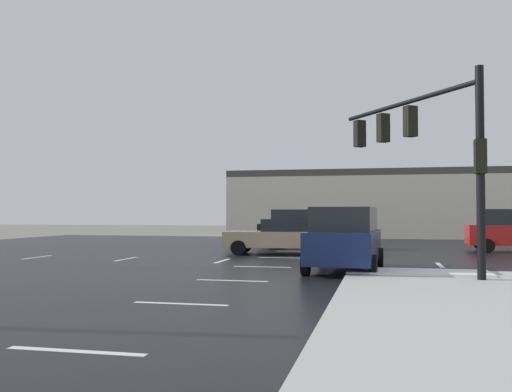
{
  "coord_description": "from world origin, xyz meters",
  "views": [
    {
      "loc": [
        3.97,
        -20.81,
        1.86
      ],
      "look_at": [
        -1.58,
        4.08,
        2.64
      ],
      "focal_mm": 39.33,
      "sensor_mm": 36.0,
      "label": 1
    }
  ],
  "objects_px": {
    "suv_black": "(306,228)",
    "suv_navy": "(345,237)",
    "traffic_signal_mast": "(425,140)",
    "sedan_tan": "(279,236)"
  },
  "relations": [
    {
      "from": "traffic_signal_mast",
      "to": "suv_navy",
      "type": "height_order",
      "value": "traffic_signal_mast"
    },
    {
      "from": "suv_navy",
      "to": "traffic_signal_mast",
      "type": "bearing_deg",
      "value": -104.41
    },
    {
      "from": "sedan_tan",
      "to": "suv_navy",
      "type": "bearing_deg",
      "value": 111.51
    },
    {
      "from": "suv_black",
      "to": "suv_navy",
      "type": "xyz_separation_m",
      "value": [
        2.68,
        -10.93,
        0.0
      ]
    },
    {
      "from": "suv_black",
      "to": "sedan_tan",
      "type": "xyz_separation_m",
      "value": [
        -0.65,
        -4.32,
        -0.24
      ]
    },
    {
      "from": "suv_black",
      "to": "sedan_tan",
      "type": "height_order",
      "value": "suv_black"
    },
    {
      "from": "suv_black",
      "to": "suv_navy",
      "type": "distance_m",
      "value": 11.25
    },
    {
      "from": "traffic_signal_mast",
      "to": "suv_black",
      "type": "distance_m",
      "value": 13.09
    },
    {
      "from": "sedan_tan",
      "to": "suv_black",
      "type": "bearing_deg",
      "value": -103.79
    },
    {
      "from": "traffic_signal_mast",
      "to": "sedan_tan",
      "type": "xyz_separation_m",
      "value": [
        -5.74,
        7.38,
        -3.2
      ]
    }
  ]
}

